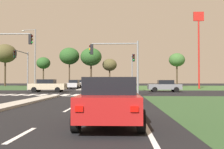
# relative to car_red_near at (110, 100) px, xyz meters

# --- Properties ---
(ground_plane) EXTENTS (200.00, 200.00, 0.00)m
(ground_plane) POSITION_rel_car_red_near_xyz_m (-5.74, 22.57, -0.78)
(ground_plane) COLOR black
(grass_verge_far_right) EXTENTS (35.00, 35.00, 0.01)m
(grass_verge_far_right) POSITION_rel_car_red_near_xyz_m (19.76, 47.07, -0.78)
(grass_verge_far_right) COLOR #385B2D
(grass_verge_far_right) RESTS_ON ground
(median_island_far) EXTENTS (1.20, 36.00, 0.14)m
(median_island_far) POSITION_rel_car_red_near_xyz_m (-5.74, 47.57, -0.71)
(median_island_far) COLOR gray
(median_island_far) RESTS_ON ground
(lane_dash_near) EXTENTS (0.14, 2.00, 0.01)m
(lane_dash_near) POSITION_rel_car_red_near_xyz_m (-2.24, -1.70, -0.77)
(lane_dash_near) COLOR silver
(lane_dash_near) RESTS_ON ground
(lane_dash_second) EXTENTS (0.14, 2.00, 0.01)m
(lane_dash_second) POSITION_rel_car_red_near_xyz_m (-2.24, 4.30, -0.77)
(lane_dash_second) COLOR silver
(lane_dash_second) RESTS_ON ground
(lane_dash_third) EXTENTS (0.14, 2.00, 0.01)m
(lane_dash_third) POSITION_rel_car_red_near_xyz_m (-2.24, 10.30, -0.77)
(lane_dash_third) COLOR silver
(lane_dash_third) RESTS_ON ground
(edge_line_right) EXTENTS (0.14, 24.00, 0.01)m
(edge_line_right) POSITION_rel_car_red_near_xyz_m (1.11, 4.57, -0.77)
(edge_line_right) COLOR silver
(edge_line_right) RESTS_ON ground
(stop_bar_near) EXTENTS (6.40, 0.50, 0.01)m
(stop_bar_near) POSITION_rel_car_red_near_xyz_m (-1.94, 15.57, -0.77)
(stop_bar_near) COLOR silver
(stop_bar_near) RESTS_ON ground
(crosswalk_bar_second) EXTENTS (0.70, 2.80, 0.01)m
(crosswalk_bar_second) POSITION_rel_car_red_near_xyz_m (-10.99, 17.37, -0.77)
(crosswalk_bar_second) COLOR silver
(crosswalk_bar_second) RESTS_ON ground
(crosswalk_bar_third) EXTENTS (0.70, 2.80, 0.01)m
(crosswalk_bar_third) POSITION_rel_car_red_near_xyz_m (-9.84, 17.37, -0.77)
(crosswalk_bar_third) COLOR silver
(crosswalk_bar_third) RESTS_ON ground
(crosswalk_bar_fourth) EXTENTS (0.70, 2.80, 0.01)m
(crosswalk_bar_fourth) POSITION_rel_car_red_near_xyz_m (-8.69, 17.37, -0.77)
(crosswalk_bar_fourth) COLOR silver
(crosswalk_bar_fourth) RESTS_ON ground
(crosswalk_bar_fifth) EXTENTS (0.70, 2.80, 0.01)m
(crosswalk_bar_fifth) POSITION_rel_car_red_near_xyz_m (-7.54, 17.37, -0.77)
(crosswalk_bar_fifth) COLOR silver
(crosswalk_bar_fifth) RESTS_ON ground
(crosswalk_bar_sixth) EXTENTS (0.70, 2.80, 0.01)m
(crosswalk_bar_sixth) POSITION_rel_car_red_near_xyz_m (-6.39, 17.37, -0.77)
(crosswalk_bar_sixth) COLOR silver
(crosswalk_bar_sixth) RESTS_ON ground
(crosswalk_bar_seventh) EXTENTS (0.70, 2.80, 0.01)m
(crosswalk_bar_seventh) POSITION_rel_car_red_near_xyz_m (-5.24, 17.37, -0.77)
(crosswalk_bar_seventh) COLOR silver
(crosswalk_bar_seventh) RESTS_ON ground
(crosswalk_bar_eighth) EXTENTS (0.70, 2.80, 0.01)m
(crosswalk_bar_eighth) POSITION_rel_car_red_near_xyz_m (-4.09, 17.37, -0.77)
(crosswalk_bar_eighth) COLOR silver
(crosswalk_bar_eighth) RESTS_ON ground
(car_red_near) EXTENTS (1.99, 4.28, 1.53)m
(car_red_near) POSITION_rel_car_red_near_xyz_m (0.00, 0.00, 0.00)
(car_red_near) COLOR #A31919
(car_red_near) RESTS_ON ground
(car_beige_second) EXTENTS (4.53, 2.02, 1.58)m
(car_beige_second) POSITION_rel_car_red_near_xyz_m (-8.86, 23.76, 0.02)
(car_beige_second) COLOR #BCAD8E
(car_beige_second) RESTS_ON ground
(car_teal_fourth) EXTENTS (4.22, 2.00, 1.55)m
(car_teal_fourth) POSITION_rel_car_red_near_xyz_m (-0.14, 23.27, 0.01)
(car_teal_fourth) COLOR #19565B
(car_teal_fourth) RESTS_ON ground
(car_silver_fifth) EXTENTS (1.98, 4.44, 1.54)m
(car_silver_fifth) POSITION_rel_car_red_near_xyz_m (-7.92, 36.67, 0.01)
(car_silver_fifth) COLOR #B7B7BC
(car_silver_fifth) RESTS_ON ground
(car_white_sixth) EXTENTS (2.01, 4.19, 1.58)m
(car_white_sixth) POSITION_rel_car_red_near_xyz_m (-8.10, 45.49, 0.03)
(car_white_sixth) COLOR silver
(car_white_sixth) RESTS_ON ground
(car_grey_seventh) EXTENTS (4.14, 1.99, 1.49)m
(car_grey_seventh) POSITION_rel_car_red_near_xyz_m (5.74, 24.62, -0.02)
(car_grey_seventh) COLOR slate
(car_grey_seventh) RESTS_ON ground
(car_blue_eighth) EXTENTS (1.95, 4.62, 1.58)m
(car_blue_eighth) POSITION_rel_car_red_near_xyz_m (-0.16, 9.14, 0.03)
(car_blue_eighth) COLOR navy
(car_blue_eighth) RESTS_ON ground
(traffic_signal_far_right) EXTENTS (0.32, 4.87, 5.09)m
(traffic_signal_far_right) POSITION_rel_car_red_near_xyz_m (1.86, 27.32, 2.76)
(traffic_signal_far_right) COLOR gray
(traffic_signal_far_right) RESTS_ON ground
(traffic_signal_near_right) EXTENTS (4.66, 0.32, 5.13)m
(traffic_signal_near_right) POSITION_rel_car_red_near_xyz_m (0.10, 15.97, 2.78)
(traffic_signal_near_right) COLOR gray
(traffic_signal_near_right) RESTS_ON ground
(traffic_signal_far_left) EXTENTS (0.32, 4.98, 5.59)m
(traffic_signal_far_left) POSITION_rel_car_red_near_xyz_m (-13.34, 27.36, 3.09)
(traffic_signal_far_left) COLOR gray
(traffic_signal_far_left) RESTS_ON ground
(street_lamp_third) EXTENTS (2.71, 0.72, 10.29)m
(street_lamp_third) POSITION_rel_car_red_near_xyz_m (-14.74, 35.93, 4.96)
(street_lamp_third) COLOR gray
(street_lamp_third) RESTS_ON ground
(pedestrian_at_median) EXTENTS (0.34, 0.34, 1.76)m
(pedestrian_at_median) POSITION_rel_car_red_near_xyz_m (-5.95, 34.26, 0.43)
(pedestrian_at_median) COLOR #4C4C4C
(pedestrian_at_median) RESTS_ON median_island_far
(fastfood_pole_sign) EXTENTS (1.80, 0.40, 13.50)m
(fastfood_pole_sign) POSITION_rel_car_red_near_xyz_m (13.86, 37.83, 8.91)
(fastfood_pole_sign) COLOR red
(fastfood_pole_sign) RESTS_ON ground
(treeline_near) EXTENTS (5.54, 5.54, 10.67)m
(treeline_near) POSITION_rel_car_red_near_xyz_m (-29.20, 56.73, 7.49)
(treeline_near) COLOR #423323
(treeline_near) RESTS_ON ground
(treeline_second) EXTENTS (3.43, 3.43, 7.28)m
(treeline_second) POSITION_rel_car_red_near_xyz_m (-19.24, 56.21, 4.99)
(treeline_second) COLOR #423323
(treeline_second) RESTS_ON ground
(treeline_third) EXTENTS (4.86, 4.86, 9.50)m
(treeline_third) POSITION_rel_car_red_near_xyz_m (-12.49, 55.17, 6.63)
(treeline_third) COLOR #423323
(treeline_third) RESTS_ON ground
(treeline_fourth) EXTENTS (5.00, 5.00, 9.16)m
(treeline_fourth) POSITION_rel_car_red_near_xyz_m (-6.90, 53.13, 6.22)
(treeline_fourth) COLOR #423323
(treeline_fourth) RESTS_ON ground
(treeline_fifth) EXTENTS (3.48, 3.48, 6.72)m
(treeline_fifth) POSITION_rel_car_red_near_xyz_m (-2.58, 54.86, 4.42)
(treeline_fifth) COLOR #423323
(treeline_fifth) RESTS_ON ground
(treeline_sixth) EXTENTS (3.69, 3.69, 7.83)m
(treeline_sixth) POSITION_rel_car_red_near_xyz_m (13.22, 53.05, 5.42)
(treeline_sixth) COLOR #423323
(treeline_sixth) RESTS_ON ground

